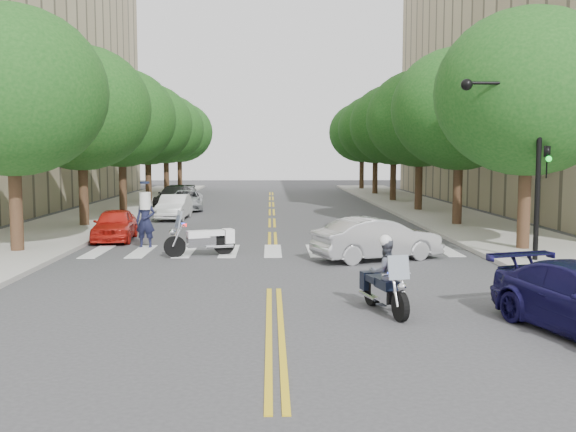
{
  "coord_description": "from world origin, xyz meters",
  "views": [
    {
      "loc": [
        -0.09,
        -16.12,
        3.43
      ],
      "look_at": [
        0.53,
        6.06,
        1.3
      ],
      "focal_mm": 40.0,
      "sensor_mm": 36.0,
      "label": 1
    }
  ],
  "objects_px": {
    "officer_standing": "(146,221)",
    "convertible": "(377,239)",
    "motorcycle_police": "(384,278)",
    "motorcycle_parked": "(206,240)"
  },
  "relations": [
    {
      "from": "motorcycle_police",
      "to": "motorcycle_parked",
      "type": "distance_m",
      "value": 9.25
    },
    {
      "from": "motorcycle_police",
      "to": "motorcycle_parked",
      "type": "height_order",
      "value": "motorcycle_police"
    },
    {
      "from": "convertible",
      "to": "motorcycle_parked",
      "type": "bearing_deg",
      "value": 58.59
    },
    {
      "from": "officer_standing",
      "to": "convertible",
      "type": "distance_m",
      "value": 8.63
    },
    {
      "from": "motorcycle_parked",
      "to": "officer_standing",
      "type": "bearing_deg",
      "value": 31.27
    },
    {
      "from": "motorcycle_police",
      "to": "convertible",
      "type": "height_order",
      "value": "motorcycle_police"
    },
    {
      "from": "motorcycle_police",
      "to": "motorcycle_parked",
      "type": "relative_size",
      "value": 0.89
    },
    {
      "from": "motorcycle_parked",
      "to": "convertible",
      "type": "bearing_deg",
      "value": -120.47
    },
    {
      "from": "motorcycle_police",
      "to": "officer_standing",
      "type": "xyz_separation_m",
      "value": [
        -7.07,
        9.92,
        0.22
      ]
    },
    {
      "from": "motorcycle_police",
      "to": "officer_standing",
      "type": "distance_m",
      "value": 12.19
    }
  ]
}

